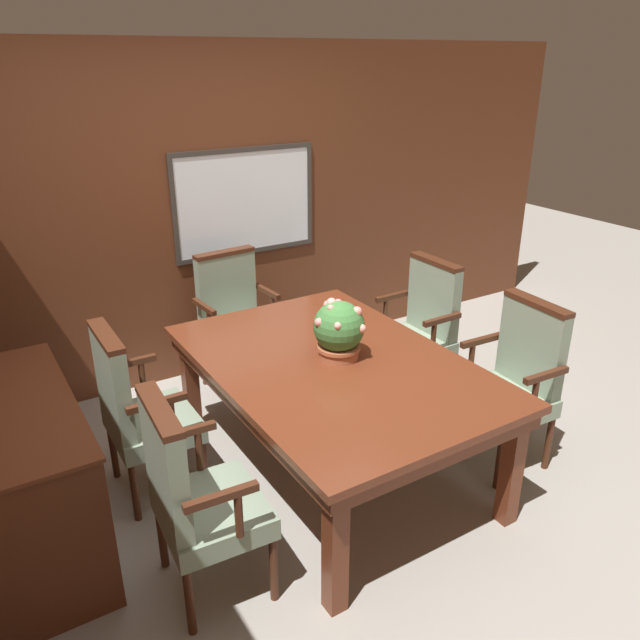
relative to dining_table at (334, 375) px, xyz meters
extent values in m
plane|color=#A39E93|center=(-0.17, -0.15, -0.65)|extent=(14.00, 14.00, 0.00)
cube|color=#5B2D19|center=(-0.17, 1.69, 0.57)|extent=(7.20, 0.06, 2.45)
cube|color=white|center=(0.26, 1.65, 0.66)|extent=(1.09, 0.01, 0.74)
cube|color=#38332D|center=(0.26, 1.64, 1.04)|extent=(1.16, 0.02, 0.04)
cube|color=#38332D|center=(0.26, 1.64, 0.27)|extent=(1.16, 0.02, 0.03)
cube|color=#38332D|center=(-0.30, 1.64, 0.66)|extent=(0.04, 0.02, 0.74)
cube|color=#38332D|center=(0.83, 1.64, 0.66)|extent=(0.04, 0.02, 0.74)
cube|color=maroon|center=(-0.55, -0.87, -0.31)|extent=(0.09, 0.09, 0.70)
cube|color=maroon|center=(0.55, -0.87, -0.31)|extent=(0.09, 0.09, 0.70)
cube|color=maroon|center=(-0.55, 0.87, -0.31)|extent=(0.09, 0.09, 0.70)
cube|color=maroon|center=(0.55, 0.87, -0.31)|extent=(0.09, 0.09, 0.70)
cube|color=maroon|center=(0.00, 0.00, 0.00)|extent=(1.26, 1.89, 0.09)
cube|color=maroon|center=(0.00, 0.00, 0.06)|extent=(1.32, 1.95, 0.04)
cylinder|color=#472314|center=(-0.76, -0.68, -0.47)|extent=(0.04, 0.04, 0.36)
cylinder|color=#472314|center=(-0.74, -0.24, -0.47)|extent=(0.04, 0.04, 0.36)
cylinder|color=#472314|center=(-1.16, -0.65, -0.47)|extent=(0.04, 0.04, 0.36)
cylinder|color=#472314|center=(-1.13, -0.21, -0.47)|extent=(0.04, 0.04, 0.36)
cube|color=gray|center=(-0.95, -0.44, -0.24)|extent=(0.49, 0.53, 0.11)
cube|color=gray|center=(-1.13, -0.43, 0.08)|extent=(0.11, 0.47, 0.52)
cube|color=#472314|center=(-1.13, -0.43, 0.36)|extent=(0.12, 0.47, 0.03)
cylinder|color=#472314|center=(-0.93, -0.71, -0.07)|extent=(0.04, 0.04, 0.23)
cube|color=#472314|center=(-1.00, -0.70, 0.05)|extent=(0.32, 0.06, 0.04)
cylinder|color=#472314|center=(-0.90, -0.19, -0.07)|extent=(0.04, 0.04, 0.23)
cube|color=#472314|center=(-0.96, -0.18, 0.05)|extent=(0.32, 0.06, 0.04)
cylinder|color=#472314|center=(-0.75, 0.19, -0.47)|extent=(0.04, 0.04, 0.36)
cylinder|color=#472314|center=(-0.74, 0.63, -0.47)|extent=(0.04, 0.04, 0.36)
cylinder|color=#472314|center=(-1.14, 0.19, -0.47)|extent=(0.04, 0.04, 0.36)
cylinder|color=#472314|center=(-1.14, 0.63, -0.47)|extent=(0.04, 0.04, 0.36)
cube|color=gray|center=(-0.94, 0.41, -0.24)|extent=(0.46, 0.51, 0.11)
cube|color=gray|center=(-1.13, 0.41, 0.08)|extent=(0.08, 0.46, 0.52)
cube|color=#472314|center=(-1.13, 0.41, 0.36)|extent=(0.09, 0.46, 0.03)
cylinder|color=#472314|center=(-0.91, 0.15, -0.07)|extent=(0.04, 0.04, 0.23)
cube|color=#472314|center=(-0.98, 0.15, 0.05)|extent=(0.32, 0.04, 0.04)
cylinder|color=#472314|center=(-0.91, 0.67, -0.07)|extent=(0.04, 0.04, 0.23)
cube|color=#472314|center=(-0.98, 0.67, 0.05)|extent=(0.32, 0.04, 0.04)
cylinder|color=#472314|center=(-0.22, 1.03, -0.47)|extent=(0.04, 0.04, 0.36)
cylinder|color=#472314|center=(0.23, 1.07, -0.47)|extent=(0.04, 0.04, 0.36)
cylinder|color=#472314|center=(-0.25, 1.43, -0.47)|extent=(0.04, 0.04, 0.36)
cylinder|color=#472314|center=(0.20, 1.46, -0.47)|extent=(0.04, 0.04, 0.36)
cube|color=gray|center=(-0.01, 1.25, -0.24)|extent=(0.53, 0.49, 0.11)
cube|color=gray|center=(-0.02, 1.43, 0.08)|extent=(0.47, 0.11, 0.52)
cube|color=#472314|center=(-0.02, 1.43, 0.36)|extent=(0.47, 0.12, 0.03)
cylinder|color=#472314|center=(-0.27, 1.19, -0.07)|extent=(0.04, 0.04, 0.23)
cube|color=#472314|center=(-0.27, 1.26, 0.05)|extent=(0.06, 0.32, 0.04)
cylinder|color=#472314|center=(0.25, 1.23, -0.07)|extent=(0.04, 0.04, 0.23)
cube|color=#472314|center=(0.25, 1.30, 0.05)|extent=(0.06, 0.32, 0.04)
cylinder|color=#472314|center=(0.75, -0.20, -0.47)|extent=(0.04, 0.04, 0.36)
cylinder|color=#472314|center=(0.72, -0.65, -0.47)|extent=(0.04, 0.04, 0.36)
cylinder|color=#472314|center=(1.14, -0.23, -0.47)|extent=(0.04, 0.04, 0.36)
cylinder|color=#472314|center=(1.12, -0.67, -0.47)|extent=(0.04, 0.04, 0.36)
cube|color=gray|center=(0.93, -0.44, -0.24)|extent=(0.48, 0.53, 0.11)
cube|color=gray|center=(1.12, -0.45, 0.08)|extent=(0.11, 0.47, 0.52)
cube|color=#472314|center=(1.12, -0.45, 0.36)|extent=(0.11, 0.47, 0.03)
cylinder|color=#472314|center=(0.91, -0.17, -0.07)|extent=(0.04, 0.04, 0.23)
cube|color=#472314|center=(0.98, -0.18, 0.05)|extent=(0.32, 0.05, 0.04)
cylinder|color=#472314|center=(0.88, -0.69, -0.07)|extent=(0.04, 0.04, 0.23)
cube|color=#472314|center=(0.95, -0.70, 0.05)|extent=(0.32, 0.05, 0.04)
cylinder|color=#472314|center=(0.76, 0.68, -0.47)|extent=(0.04, 0.04, 0.36)
cylinder|color=#472314|center=(0.77, 0.24, -0.47)|extent=(0.04, 0.04, 0.36)
cylinder|color=#472314|center=(1.16, 0.69, -0.47)|extent=(0.04, 0.04, 0.36)
cylinder|color=#472314|center=(1.16, 0.24, -0.47)|extent=(0.04, 0.04, 0.36)
cube|color=gray|center=(0.96, 0.46, -0.24)|extent=(0.46, 0.51, 0.11)
cube|color=gray|center=(1.15, 0.46, 0.08)|extent=(0.08, 0.46, 0.52)
cube|color=#472314|center=(1.15, 0.46, 0.36)|extent=(0.09, 0.46, 0.03)
cylinder|color=#472314|center=(0.93, 0.72, -0.07)|extent=(0.04, 0.04, 0.23)
cube|color=#472314|center=(0.99, 0.72, 0.05)|extent=(0.32, 0.04, 0.04)
cylinder|color=#472314|center=(0.93, 0.20, -0.07)|extent=(0.04, 0.04, 0.23)
cube|color=#472314|center=(1.00, 0.20, 0.05)|extent=(0.32, 0.04, 0.04)
cylinder|color=#B2603D|center=(0.05, 0.03, 0.13)|extent=(0.23, 0.23, 0.08)
cylinder|color=#B2603D|center=(0.05, 0.03, 0.15)|extent=(0.25, 0.25, 0.02)
sphere|color=#427F3D|center=(0.05, 0.03, 0.28)|extent=(0.29, 0.29, 0.29)
sphere|color=pink|center=(0.02, 0.10, 0.40)|extent=(0.05, 0.05, 0.05)
sphere|color=#F1A698|center=(0.03, 0.08, 0.41)|extent=(0.06, 0.06, 0.06)
sphere|color=#E58F87|center=(-0.08, 0.03, 0.33)|extent=(0.05, 0.05, 0.05)
sphere|color=pink|center=(0.09, 0.10, 0.39)|extent=(0.05, 0.05, 0.05)
sphere|color=#EBA291|center=(-0.01, 0.02, 0.41)|extent=(0.04, 0.04, 0.04)
sphere|color=#F89F8A|center=(0.12, -0.09, 0.30)|extent=(0.05, 0.05, 0.05)
sphere|color=#EDA895|center=(-0.03, -0.07, 0.34)|extent=(0.04, 0.04, 0.04)
sphere|color=#F09787|center=(0.12, -0.04, 0.38)|extent=(0.06, 0.06, 0.06)
cube|color=brown|center=(-1.62, 0.28, -0.25)|extent=(0.52, 1.28, 0.80)
cube|color=brown|center=(-1.62, 0.28, 0.16)|extent=(0.54, 1.31, 0.02)
sphere|color=#4C422D|center=(-1.35, 0.28, -0.03)|extent=(0.03, 0.03, 0.03)
sphere|color=#4C422D|center=(-1.35, -0.01, -0.33)|extent=(0.03, 0.03, 0.03)
sphere|color=#4C422D|center=(-1.35, 0.57, -0.33)|extent=(0.03, 0.03, 0.03)
camera|label=1|loc=(-1.73, -2.63, 1.69)|focal=35.00mm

